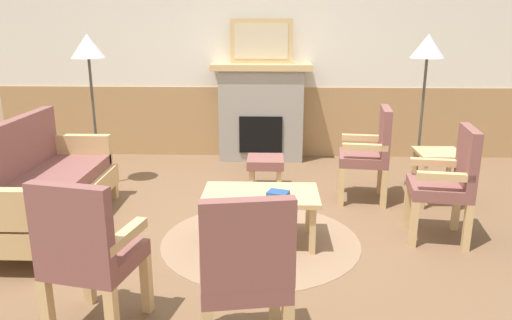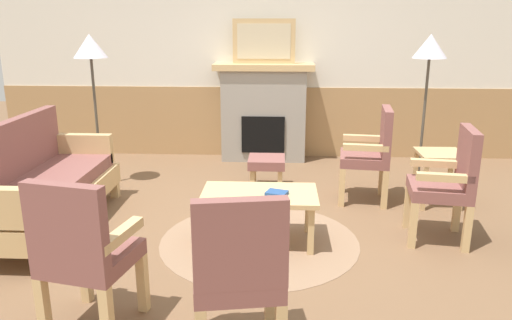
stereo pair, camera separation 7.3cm
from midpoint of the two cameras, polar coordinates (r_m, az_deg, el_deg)
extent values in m
plane|color=brown|center=(4.49, -0.62, -8.00)|extent=(14.00, 14.00, 0.00)
cube|color=silver|center=(6.72, 0.35, 11.88)|extent=(7.20, 0.12, 2.70)
cube|color=#A87F51|center=(6.77, 0.32, 4.43)|extent=(7.20, 0.02, 0.95)
cube|color=gray|center=(6.57, 0.28, 5.19)|extent=(1.10, 0.36, 1.20)
cube|color=black|center=(6.43, 0.23, 2.94)|extent=(0.56, 0.02, 0.48)
cube|color=tan|center=(6.48, 0.29, 10.76)|extent=(1.30, 0.44, 0.08)
cube|color=tan|center=(6.46, 0.29, 13.58)|extent=(0.80, 0.03, 0.56)
cube|color=beige|center=(6.44, 0.29, 13.58)|extent=(0.68, 0.01, 0.44)
cube|color=tan|center=(4.02, -24.03, -11.23)|extent=(0.08, 0.08, 0.16)
cube|color=tan|center=(5.45, -16.53, -3.40)|extent=(0.08, 0.08, 0.16)
cube|color=tan|center=(5.67, -22.30, -3.22)|extent=(0.08, 0.08, 0.16)
cube|color=tan|center=(4.77, -23.24, -4.53)|extent=(0.70, 1.80, 0.20)
cube|color=brown|center=(4.72, -23.45, -2.71)|extent=(0.60, 1.70, 0.12)
cube|color=brown|center=(4.77, -27.11, 0.94)|extent=(0.10, 1.70, 0.50)
cube|color=tan|center=(5.44, -19.87, 1.21)|extent=(0.60, 0.10, 0.30)
cube|color=tan|center=(4.01, -6.14, -7.99)|extent=(0.05, 0.05, 0.40)
cube|color=tan|center=(3.99, 6.03, -8.16)|extent=(0.05, 0.05, 0.40)
cube|color=tan|center=(4.41, -5.35, -5.69)|extent=(0.05, 0.05, 0.40)
cube|color=tan|center=(4.39, 5.64, -5.82)|extent=(0.05, 0.05, 0.40)
cube|color=tan|center=(4.10, 0.03, -4.05)|extent=(0.96, 0.56, 0.04)
cylinder|color=#896B51|center=(4.26, 0.03, -9.34)|extent=(1.69, 1.69, 0.01)
cube|color=navy|center=(4.04, 2.05, -3.86)|extent=(0.20, 0.18, 0.03)
cube|color=tan|center=(5.36, -0.92, -2.50)|extent=(0.05, 0.05, 0.26)
cube|color=tan|center=(5.35, 2.29, -2.53)|extent=(0.05, 0.05, 0.26)
cube|color=tan|center=(5.64, -0.77, -1.54)|extent=(0.05, 0.05, 0.26)
cube|color=tan|center=(5.63, 2.28, -1.57)|extent=(0.05, 0.05, 0.26)
cube|color=brown|center=(5.44, 0.73, -0.22)|extent=(0.40, 0.40, 0.10)
cube|color=tan|center=(5.04, 9.44, -3.07)|extent=(0.07, 0.07, 0.40)
cube|color=tan|center=(5.44, 9.43, -1.65)|extent=(0.07, 0.07, 0.40)
cube|color=tan|center=(5.06, 14.20, -3.26)|extent=(0.07, 0.07, 0.40)
cube|color=tan|center=(5.46, 13.84, -1.84)|extent=(0.07, 0.07, 0.40)
cube|color=brown|center=(5.17, 11.88, 0.20)|extent=(0.54, 0.54, 0.10)
cube|color=brown|center=(5.12, 14.30, 3.23)|extent=(0.14, 0.49, 0.48)
cube|color=tan|center=(4.93, 12.09, 1.47)|extent=(0.45, 0.12, 0.06)
cube|color=tan|center=(5.33, 11.90, 2.55)|extent=(0.45, 0.12, 0.06)
cube|color=tan|center=(4.28, 17.32, -7.08)|extent=(0.07, 0.07, 0.40)
cube|color=tan|center=(4.67, 16.70, -5.10)|extent=(0.07, 0.07, 0.40)
cube|color=tan|center=(4.36, 22.83, -7.21)|extent=(0.07, 0.07, 0.40)
cube|color=tan|center=(4.74, 21.76, -5.26)|extent=(0.07, 0.07, 0.40)
cube|color=brown|center=(4.42, 19.95, -3.12)|extent=(0.54, 0.54, 0.10)
cube|color=brown|center=(4.39, 22.87, 0.38)|extent=(0.14, 0.49, 0.48)
cube|color=tan|center=(4.18, 20.63, -1.81)|extent=(0.45, 0.13, 0.06)
cube|color=tan|center=(4.57, 19.73, -0.27)|extent=(0.45, 0.13, 0.06)
cube|color=tan|center=(3.10, -6.51, -15.69)|extent=(0.07, 0.07, 0.40)
cube|color=tan|center=(3.13, 1.49, -15.27)|extent=(0.07, 0.07, 0.40)
cube|color=brown|center=(2.80, -2.17, -13.37)|extent=(0.55, 0.55, 0.10)
cube|color=brown|center=(2.49, -1.82, -9.77)|extent=(0.49, 0.16, 0.48)
cube|color=tan|center=(2.71, -6.60, -10.43)|extent=(0.14, 0.45, 0.06)
cube|color=tan|center=(2.74, 2.12, -10.00)|extent=(0.14, 0.45, 0.06)
cube|color=tan|center=(3.52, -19.43, -12.46)|extent=(0.07, 0.07, 0.40)
cube|color=tan|center=(3.32, -13.19, -13.72)|extent=(0.07, 0.07, 0.40)
cube|color=tan|center=(3.23, -23.63, -15.64)|extent=(0.07, 0.07, 0.40)
cube|color=brown|center=(3.15, -18.71, -10.78)|extent=(0.57, 0.57, 0.10)
cube|color=brown|center=(2.88, -21.36, -7.23)|extent=(0.49, 0.18, 0.48)
cube|color=tan|center=(3.19, -22.11, -7.41)|extent=(0.16, 0.44, 0.06)
cube|color=tan|center=(2.97, -15.64, -8.49)|extent=(0.16, 0.44, 0.06)
cube|color=tan|center=(5.44, 17.41, -1.50)|extent=(0.04, 0.04, 0.52)
cube|color=tan|center=(5.55, 21.00, -1.51)|extent=(0.04, 0.04, 0.52)
cube|color=tan|center=(5.11, 18.44, -2.70)|extent=(0.04, 0.04, 0.52)
cube|color=tan|center=(5.23, 22.23, -2.68)|extent=(0.04, 0.04, 0.52)
cube|color=tan|center=(5.26, 20.05, 0.77)|extent=(0.44, 0.44, 0.03)
cylinder|color=#332D28|center=(5.93, -17.93, -2.62)|extent=(0.24, 0.24, 0.03)
cylinder|color=#4C473D|center=(5.75, -18.53, 4.15)|extent=(0.03, 0.03, 1.40)
cone|color=silver|center=(5.66, -19.27, 12.35)|extent=(0.36, 0.36, 0.25)
cylinder|color=#332D28|center=(5.92, 17.62, -2.62)|extent=(0.24, 0.24, 0.03)
cylinder|color=#4C473D|center=(5.74, 18.21, 4.16)|extent=(0.03, 0.03, 1.40)
cone|color=silver|center=(5.65, 18.94, 12.38)|extent=(0.36, 0.36, 0.25)
camera|label=1|loc=(0.04, -90.45, -0.13)|focal=34.55mm
camera|label=2|loc=(0.04, 89.55, 0.13)|focal=34.55mm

